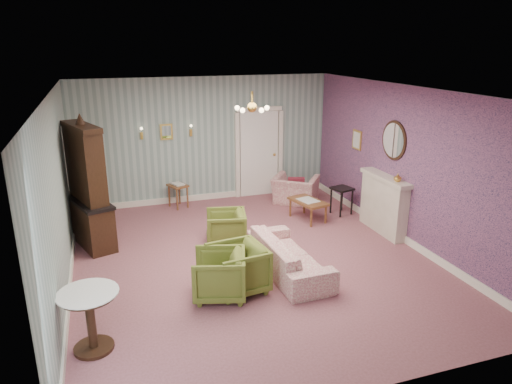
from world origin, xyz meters
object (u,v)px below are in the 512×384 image
object	(u,v)px
coffee_table	(308,210)
fireplace	(384,204)
pedestal_table	(91,321)
olive_chair_a	(219,273)
wingback_chair	(295,185)
sofa_chintz	(289,250)
side_table_black	(341,201)
olive_chair_c	(226,227)
dresser	(86,182)
olive_chair_b	(238,266)

from	to	relation	value
coffee_table	fireplace	bearing A→B (deg)	-43.02
coffee_table	pedestal_table	distance (m)	5.44
olive_chair_a	wingback_chair	world-z (taller)	wingback_chair
sofa_chintz	side_table_black	xyz separation A→B (m)	(2.14, 2.17, -0.09)
fireplace	pedestal_table	size ratio (longest dim) A/B	1.75
olive_chair_c	side_table_black	distance (m)	2.95
olive_chair_a	coffee_table	world-z (taller)	olive_chair_a
wingback_chair	fireplace	bearing A→B (deg)	151.75
olive_chair_a	olive_chair_c	size ratio (longest dim) A/B	1.06
dresser	side_table_black	xyz separation A→B (m)	(5.22, -0.06, -0.90)
dresser	coffee_table	distance (m)	4.48
dresser	fireplace	bearing A→B (deg)	-31.37
sofa_chintz	coffee_table	xyz separation A→B (m)	(1.29, 2.07, -0.17)
sofa_chintz	fireplace	world-z (taller)	fireplace
pedestal_table	dresser	bearing A→B (deg)	90.00
olive_chair_c	olive_chair_a	bearing A→B (deg)	-5.60
fireplace	sofa_chintz	bearing A→B (deg)	-157.52
side_table_black	coffee_table	bearing A→B (deg)	-173.61
olive_chair_c	pedestal_table	xyz separation A→B (m)	(-2.38, -2.53, 0.04)
wingback_chair	side_table_black	world-z (taller)	wingback_chair
olive_chair_b	coffee_table	xyz separation A→B (m)	(2.26, 2.41, -0.18)
side_table_black	pedestal_table	world-z (taller)	pedestal_table
wingback_chair	coffee_table	size ratio (longest dim) A/B	1.14
olive_chair_a	side_table_black	world-z (taller)	olive_chair_a
sofa_chintz	coffee_table	distance (m)	2.45
olive_chair_c	fireplace	size ratio (longest dim) A/B	0.52
pedestal_table	olive_chair_c	bearing A→B (deg)	46.76
olive_chair_a	dresser	size ratio (longest dim) A/B	0.32
fireplace	side_table_black	size ratio (longest dim) A/B	2.32
sofa_chintz	side_table_black	world-z (taller)	sofa_chintz
olive_chair_a	wingback_chair	bearing A→B (deg)	159.02
olive_chair_a	olive_chair_c	xyz separation A→B (m)	(0.58, 1.78, -0.02)
sofa_chintz	side_table_black	size ratio (longest dim) A/B	3.31
dresser	fireplace	xyz separation A→B (m)	(5.51, -1.22, -0.62)
sofa_chintz	wingback_chair	xyz separation A→B (m)	(1.47, 3.18, 0.04)
sofa_chintz	coffee_table	bearing A→B (deg)	-33.95
fireplace	pedestal_table	world-z (taller)	fireplace
olive_chair_b	pedestal_table	bearing A→B (deg)	-75.81
olive_chair_c	side_table_black	size ratio (longest dim) A/B	1.21
olive_chair_c	dresser	size ratio (longest dim) A/B	0.30
olive_chair_b	olive_chair_c	world-z (taller)	olive_chair_b
olive_chair_b	side_table_black	size ratio (longest dim) A/B	1.34
olive_chair_a	wingback_chair	xyz separation A→B (m)	(2.75, 3.60, 0.04)
olive_chair_a	pedestal_table	size ratio (longest dim) A/B	0.97
dresser	fireplace	distance (m)	5.68
olive_chair_c	sofa_chintz	distance (m)	1.53
wingback_chair	side_table_black	bearing A→B (deg)	161.32
olive_chair_b	side_table_black	xyz separation A→B (m)	(3.11, 2.51, -0.10)
dresser	olive_chair_c	bearing A→B (deg)	-38.92
sofa_chintz	pedestal_table	distance (m)	3.29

